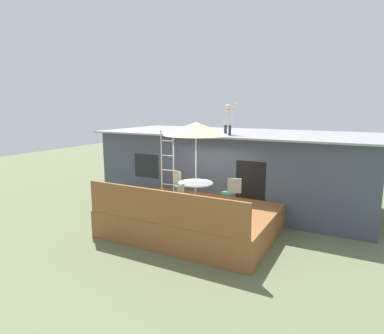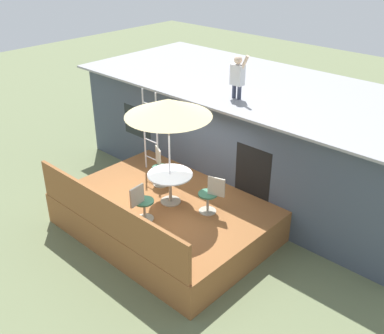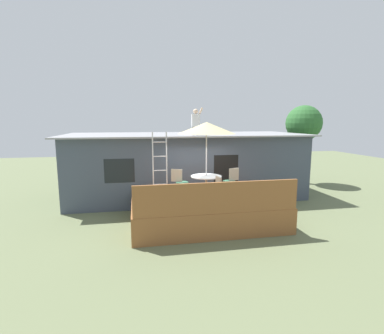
# 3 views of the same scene
# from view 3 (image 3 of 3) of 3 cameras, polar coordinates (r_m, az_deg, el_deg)

# --- Properties ---
(ground_plane) EXTENTS (40.00, 40.00, 0.00)m
(ground_plane) POSITION_cam_3_polar(r_m,az_deg,el_deg) (10.10, 2.38, -10.47)
(ground_plane) COLOR #66704C
(house) EXTENTS (10.50, 4.50, 2.81)m
(house) POSITION_cam_3_polar(r_m,az_deg,el_deg) (13.19, -1.19, 0.49)
(house) COLOR #424C5B
(house) RESTS_ON ground
(deck) EXTENTS (4.83, 3.56, 0.80)m
(deck) POSITION_cam_3_polar(r_m,az_deg,el_deg) (9.97, 2.39, -8.30)
(deck) COLOR brown
(deck) RESTS_ON ground
(deck_railing) EXTENTS (4.73, 0.08, 0.90)m
(deck_railing) POSITION_cam_3_polar(r_m,az_deg,el_deg) (8.13, 5.27, -6.13)
(deck_railing) COLOR brown
(deck_railing) RESTS_ON deck
(patio_table) EXTENTS (1.04, 1.04, 0.74)m
(patio_table) POSITION_cam_3_polar(r_m,az_deg,el_deg) (9.78, 2.81, -2.69)
(patio_table) COLOR #A59E8C
(patio_table) RESTS_ON deck
(patio_umbrella) EXTENTS (1.90, 1.90, 2.54)m
(patio_umbrella) POSITION_cam_3_polar(r_m,az_deg,el_deg) (9.57, 2.89, 7.69)
(patio_umbrella) COLOR silver
(patio_umbrella) RESTS_ON deck
(step_ladder) EXTENTS (0.52, 0.04, 2.20)m
(step_ladder) POSITION_cam_3_polar(r_m,az_deg,el_deg) (10.22, -6.36, 0.71)
(step_ladder) COLOR silver
(step_ladder) RESTS_ON deck
(person_figure) EXTENTS (0.47, 0.20, 1.11)m
(person_figure) POSITION_cam_3_polar(r_m,az_deg,el_deg) (11.78, 0.75, 9.26)
(person_figure) COLOR #33384C
(person_figure) RESTS_ON house
(patio_chair_left) EXTENTS (0.58, 0.44, 0.92)m
(patio_chair_left) POSITION_cam_3_polar(r_m,az_deg,el_deg) (10.08, -2.35, -3.07)
(patio_chair_left) COLOR #A59E8C
(patio_chair_left) RESTS_ON deck
(patio_chair_right) EXTENTS (0.61, 0.44, 0.92)m
(patio_chair_right) POSITION_cam_3_polar(r_m,az_deg,el_deg) (10.36, 7.68, -2.82)
(patio_chair_right) COLOR #A59E8C
(patio_chair_right) RESTS_ON deck
(patio_chair_near) EXTENTS (0.44, 0.62, 0.92)m
(patio_chair_near) POSITION_cam_3_polar(r_m,az_deg,el_deg) (8.92, 4.93, -4.71)
(patio_chair_near) COLOR #A59E8C
(patio_chair_near) RESTS_ON deck
(backyard_tree) EXTENTS (1.89, 1.89, 4.21)m
(backyard_tree) POSITION_cam_3_polar(r_m,az_deg,el_deg) (16.69, 21.19, 7.82)
(backyard_tree) COLOR brown
(backyard_tree) RESTS_ON ground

